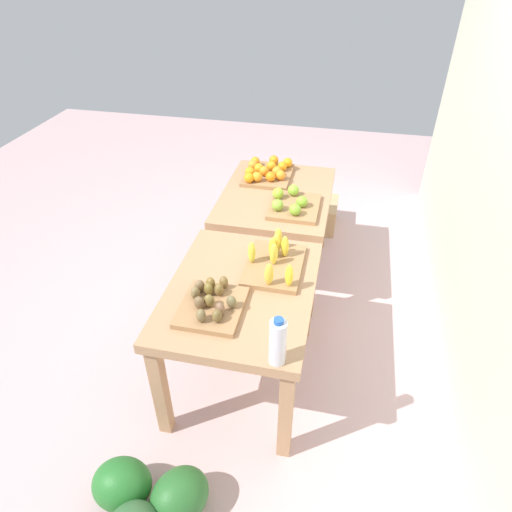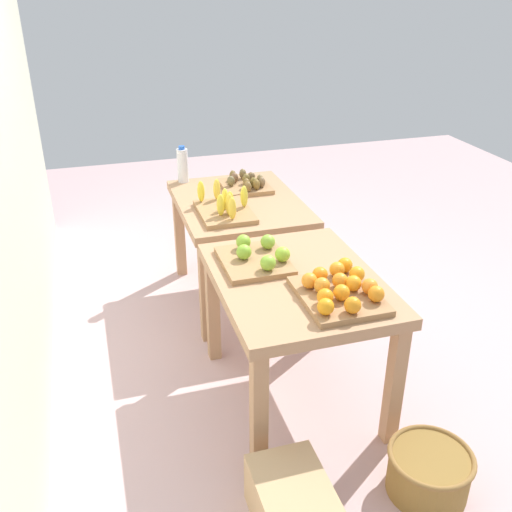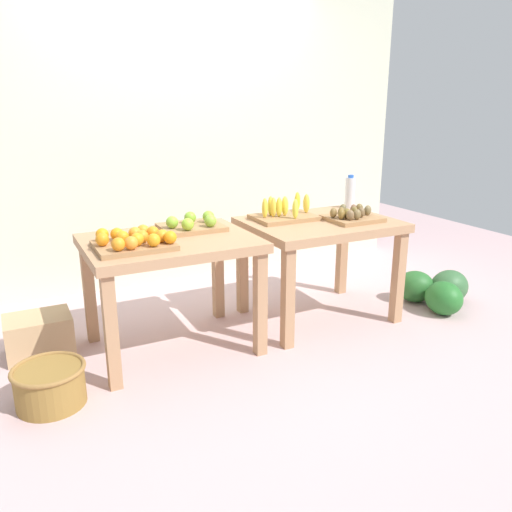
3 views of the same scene
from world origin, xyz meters
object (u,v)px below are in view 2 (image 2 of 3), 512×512
object	(u,v)px
display_table_right	(239,215)
water_bottle	(183,165)
orange_bin	(340,290)
watermelon_pile	(238,224)
apple_bin	(257,257)
cardboard_produce_box	(292,504)
wicker_basket	(429,471)
kiwi_bin	(246,184)
banana_crate	(225,207)
display_table_left	(296,296)

from	to	relation	value
display_table_right	water_bottle	size ratio (longest dim) A/B	3.96
orange_bin	watermelon_pile	xyz separation A→B (m)	(2.32, -0.13, -0.65)
apple_bin	cardboard_produce_box	world-z (taller)	apple_bin
watermelon_pile	wicker_basket	distance (m)	2.88
wicker_basket	kiwi_bin	bearing A→B (deg)	6.54
water_bottle	wicker_basket	distance (m)	2.58
watermelon_pile	cardboard_produce_box	distance (m)	2.92
wicker_basket	cardboard_produce_box	bearing A→B (deg)	89.66
water_bottle	display_table_right	bearing A→B (deg)	-148.68
orange_bin	kiwi_bin	distance (m)	1.56
display_table_right	kiwi_bin	world-z (taller)	kiwi_bin
display_table_right	banana_crate	world-z (taller)	banana_crate
kiwi_bin	banana_crate	bearing A→B (deg)	148.13
kiwi_bin	water_bottle	size ratio (longest dim) A/B	1.39
orange_bin	watermelon_pile	distance (m)	2.41
display_table_right	orange_bin	size ratio (longest dim) A/B	2.26
display_table_left	kiwi_bin	size ratio (longest dim) A/B	2.85
display_table_right	cardboard_produce_box	size ratio (longest dim) A/B	2.60
display_table_right	cardboard_produce_box	distance (m)	2.00
display_table_right	wicker_basket	bearing A→B (deg)	-169.67
apple_bin	water_bottle	distance (m)	1.39
orange_bin	water_bottle	world-z (taller)	water_bottle
display_table_left	wicker_basket	distance (m)	1.01
kiwi_bin	water_bottle	world-z (taller)	water_bottle
kiwi_bin	display_table_right	bearing A→B (deg)	151.03
display_table_right	water_bottle	distance (m)	0.59
kiwi_bin	watermelon_pile	bearing A→B (deg)	-10.59
apple_bin	water_bottle	bearing A→B (deg)	5.63
display_table_left	watermelon_pile	world-z (taller)	display_table_left
kiwi_bin	watermelon_pile	distance (m)	1.01
display_table_left	banana_crate	distance (m)	0.93
water_bottle	wicker_basket	size ratio (longest dim) A/B	0.68
water_bottle	wicker_basket	world-z (taller)	water_bottle
banana_crate	wicker_basket	distance (m)	1.90
display_table_right	kiwi_bin	size ratio (longest dim) A/B	2.85
watermelon_pile	display_table_right	bearing A→B (deg)	165.35
orange_bin	banana_crate	size ratio (longest dim) A/B	1.05
kiwi_bin	wicker_basket	xyz separation A→B (m)	(-2.11, -0.24, -0.66)
orange_bin	banana_crate	xyz separation A→B (m)	(1.15, 0.27, 0.00)
watermelon_pile	apple_bin	bearing A→B (deg)	167.97
apple_bin	water_bottle	size ratio (longest dim) A/B	1.52
display_table_right	water_bottle	world-z (taller)	water_bottle
kiwi_bin	watermelon_pile	size ratio (longest dim) A/B	0.57
display_table_left	apple_bin	size ratio (longest dim) A/B	2.60
cardboard_produce_box	wicker_basket	bearing A→B (deg)	-90.34
cardboard_produce_box	apple_bin	bearing A→B (deg)	-8.58
display_table_right	kiwi_bin	bearing A→B (deg)	-28.97
display_table_left	cardboard_produce_box	world-z (taller)	display_table_left
cardboard_produce_box	water_bottle	bearing A→B (deg)	-0.37
kiwi_bin	cardboard_produce_box	bearing A→B (deg)	169.08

